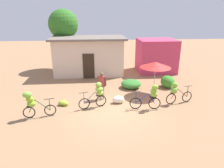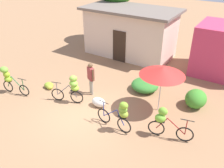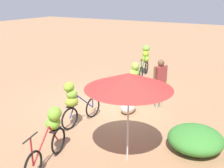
# 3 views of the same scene
# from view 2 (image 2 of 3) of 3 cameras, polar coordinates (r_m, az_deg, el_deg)

# --- Properties ---
(ground_plane) EXTENTS (60.00, 60.00, 0.00)m
(ground_plane) POSITION_cam_2_polar(r_m,az_deg,el_deg) (10.68, -7.40, -7.17)
(ground_plane) COLOR #9B714E
(building_low) EXTENTS (6.13, 3.33, 3.12)m
(building_low) POSITION_cam_2_polar(r_m,az_deg,el_deg) (16.17, 4.41, 12.43)
(building_low) COLOR beige
(building_low) RESTS_ON ground
(hedge_bush_front_left) EXTENTS (1.39, 1.38, 0.59)m
(hedge_bush_front_left) POSITION_cam_2_polar(r_m,az_deg,el_deg) (12.27, 7.90, -0.26)
(hedge_bush_front_left) COLOR #388231
(hedge_bush_front_left) RESTS_ON ground
(hedge_bush_front_right) EXTENTS (0.95, 1.11, 0.84)m
(hedge_bush_front_right) POSITION_cam_2_polar(r_m,az_deg,el_deg) (11.50, 19.52, -3.35)
(hedge_bush_front_right) COLOR #3C892A
(hedge_bush_front_right) RESTS_ON ground
(market_umbrella) EXTENTS (1.93, 1.93, 2.13)m
(market_umbrella) POSITION_cam_2_polar(r_m,az_deg,el_deg) (10.05, 12.04, 3.00)
(market_umbrella) COLOR beige
(market_umbrella) RESTS_ON ground
(bicycle_leftmost) EXTENTS (1.60, 0.49, 1.42)m
(bicycle_leftmost) POSITION_cam_2_polar(r_m,az_deg,el_deg) (12.73, -23.62, 1.41)
(bicycle_leftmost) COLOR black
(bicycle_leftmost) RESTS_ON ground
(bicycle_near_pile) EXTENTS (1.55, 0.64, 1.44)m
(bicycle_near_pile) POSITION_cam_2_polar(r_m,az_deg,el_deg) (11.07, -9.65, -0.75)
(bicycle_near_pile) COLOR black
(bicycle_near_pile) RESTS_ON ground
(bicycle_center_loaded) EXTENTS (1.69, 0.42, 1.42)m
(bicycle_center_loaded) POSITION_cam_2_polar(r_m,az_deg,el_deg) (9.29, 1.92, -7.12)
(bicycle_center_loaded) COLOR black
(bicycle_center_loaded) RESTS_ON ground
(bicycle_by_shop) EXTENTS (1.71, 0.54, 1.29)m
(bicycle_by_shop) POSITION_cam_2_polar(r_m,az_deg,el_deg) (9.23, 12.60, -8.70)
(bicycle_by_shop) COLOR black
(bicycle_by_shop) RESTS_ON ground
(banana_pile_on_ground) EXTENTS (0.61, 0.51, 0.29)m
(banana_pile_on_ground) POSITION_cam_2_polar(r_m,az_deg,el_deg) (12.84, -14.91, -0.40)
(banana_pile_on_ground) COLOR #97A030
(banana_pile_on_ground) RESTS_ON ground
(produce_sack) EXTENTS (0.70, 0.44, 0.44)m
(produce_sack) POSITION_cam_2_polar(r_m,az_deg,el_deg) (10.98, -3.23, -4.39)
(produce_sack) COLOR silver
(produce_sack) RESTS_ON ground
(person_vendor) EXTENTS (0.52, 0.36, 1.69)m
(person_vendor) POSITION_cam_2_polar(r_m,az_deg,el_deg) (11.51, -5.12, 2.02)
(person_vendor) COLOR gray
(person_vendor) RESTS_ON ground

